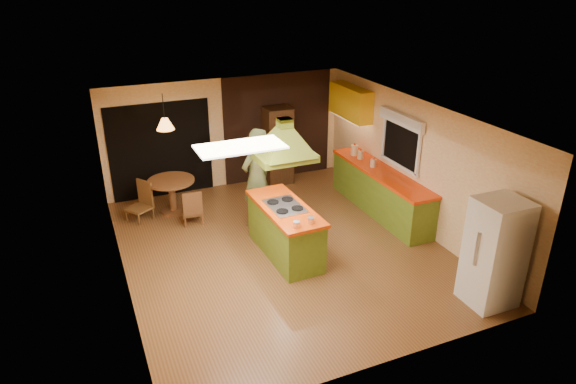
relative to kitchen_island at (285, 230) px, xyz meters
name	(u,v)px	position (x,y,z in m)	size (l,w,h in m)	color
ground	(282,248)	(0.02, 0.20, -0.47)	(6.50, 6.50, 0.00)	brown
room_walls	(282,185)	(0.02, 0.20, 0.78)	(5.50, 6.50, 6.50)	#FFE5B6
ceiling_plane	(281,115)	(0.02, 0.20, 2.03)	(6.50, 6.50, 0.00)	silver
brick_panel	(278,127)	(1.27, 3.43, 0.78)	(2.64, 0.03, 2.50)	#381E14
nook_opening	(161,150)	(-1.48, 3.43, 0.58)	(2.20, 0.03, 2.10)	black
right_counter	(380,191)	(2.47, 0.80, -0.01)	(0.62, 3.05, 0.92)	olive
upper_cabinets	(350,102)	(2.59, 2.40, 1.48)	(0.34, 1.40, 0.70)	yellow
window_right	(401,132)	(2.72, 0.60, 1.30)	(0.12, 1.35, 1.06)	black
fluor_panel	(240,147)	(-1.08, -1.00, 2.01)	(1.20, 0.60, 0.03)	white
kitchen_island	(285,230)	(0.00, 0.00, 0.00)	(0.82, 1.90, 0.95)	olive
range_hood	(285,133)	(0.00, 0.00, 1.78)	(0.96, 0.70, 0.79)	olive
man	(257,178)	(-0.05, 1.29, 0.51)	(0.72, 0.47, 1.98)	#49512B
refrigerator	(495,253)	(2.31, -2.52, 0.38)	(0.70, 0.66, 1.70)	white
wall_oven	(278,145)	(1.15, 3.15, 0.43)	(0.61, 0.62, 1.80)	#452A16
dining_table	(172,189)	(-1.48, 2.50, 0.03)	(0.96, 0.96, 0.72)	brown
chair_left	(138,202)	(-2.18, 2.40, -0.08)	(0.43, 0.43, 0.79)	brown
chair_near	(192,206)	(-1.23, 1.85, -0.11)	(0.40, 0.40, 0.73)	brown
pendant_lamp	(165,124)	(-1.48, 2.50, 1.43)	(0.35, 0.35, 0.23)	#FF9E3F
canister_large	(354,150)	(2.42, 1.83, 0.56)	(0.15, 0.15, 0.23)	#FAEFC9
canister_medium	(360,155)	(2.42, 1.57, 0.54)	(0.13, 0.13, 0.18)	beige
canister_small	(373,163)	(2.42, 1.06, 0.53)	(0.12, 0.12, 0.16)	#F2DFC3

